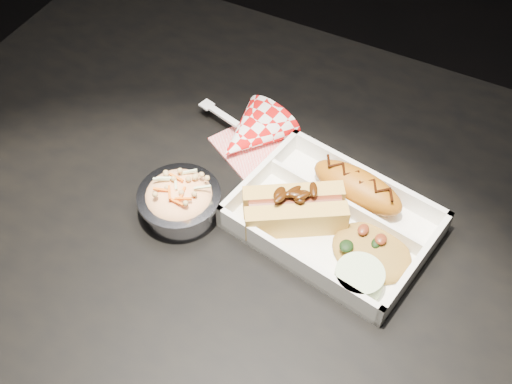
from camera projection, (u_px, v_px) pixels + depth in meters
dining_table at (283, 256)px, 0.93m from camera, size 1.20×0.80×0.75m
food_tray at (334, 222)px, 0.85m from camera, size 0.28×0.22×0.04m
fried_pastry at (357, 187)px, 0.86m from camera, size 0.14×0.08×0.04m
hotdog at (295, 208)px, 0.83m from camera, size 0.14×0.12×0.06m
fried_rice_mound at (373, 247)px, 0.81m from camera, size 0.12×0.10×0.03m
cupcake_liner at (359, 279)px, 0.78m from camera, size 0.06×0.06×0.03m
foil_coleslaw_cup at (179, 199)px, 0.85m from camera, size 0.11×0.11×0.06m
napkin_fork at (250, 135)px, 0.94m from camera, size 0.18×0.14×0.10m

